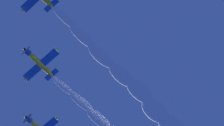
# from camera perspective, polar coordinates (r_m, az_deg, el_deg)

# --- Properties ---
(airplane_left_wingman) EXTENTS (9.40, 8.45, 2.75)m
(airplane_left_wingman) POSITION_cam_1_polar(r_m,az_deg,el_deg) (103.72, -8.09, 0.02)
(airplane_left_wingman) COLOR gold
(smoke_trail_lead) EXTENTS (5.65, 48.54, 6.68)m
(smoke_trail_lead) POSITION_cam_1_polar(r_m,az_deg,el_deg) (105.51, 6.26, -6.61)
(smoke_trail_lead) COLOR white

